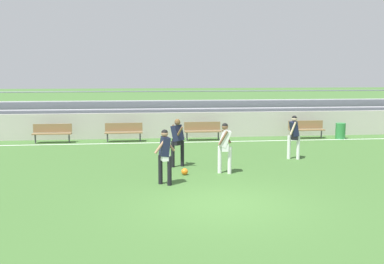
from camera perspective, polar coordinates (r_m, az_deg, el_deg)
ground_plane at (r=11.52m, az=4.03°, el=-9.21°), size 160.00×160.00×0.00m
field_line_sideline at (r=21.23m, az=-0.89°, el=-1.32°), size 44.00×0.12×0.01m
sideline_wall at (r=22.64m, az=-1.27°, el=0.90°), size 48.00×0.16×1.30m
bleacher_stand at (r=24.71m, az=-1.39°, el=2.19°), size 27.65×2.70×2.25m
bench_far_left at (r=21.79m, az=1.36°, el=0.35°), size 1.80×0.40×0.90m
bench_near_bin at (r=23.11m, az=14.50°, el=0.54°), size 1.80×0.40×0.90m
bench_near_wall_gap at (r=21.61m, az=-8.78°, el=0.20°), size 1.80×0.40×0.90m
bench_far_right at (r=22.00m, az=-17.55°, el=0.07°), size 1.80×0.40×0.90m
trash_bin at (r=23.52m, az=18.58°, el=0.14°), size 0.49×0.49×0.80m
player_white_dropping_back at (r=14.65m, az=4.24°, el=-1.49°), size 0.52×0.48×1.69m
player_dark_trailing_run at (r=15.65m, az=-1.88°, el=-0.80°), size 0.52×0.72×1.72m
player_dark_on_ball at (r=17.45m, az=13.00°, el=-0.16°), size 0.47×0.45×1.69m
player_dark_challenging at (r=13.17m, az=-3.53°, el=-2.59°), size 0.65×0.46×1.67m
soccer_ball at (r=14.56m, az=-0.96°, el=-5.12°), size 0.22×0.22×0.22m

